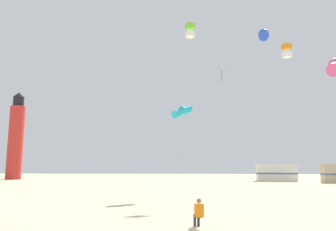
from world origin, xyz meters
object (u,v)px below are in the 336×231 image
at_px(kite_tube_cyan, 182,111).
at_px(rv_van_white, 276,173).
at_px(kite_tube_rainbow, 336,67).
at_px(kite_box_orange, 287,51).
at_px(kite_box_lime, 190,31).
at_px(lighthouse_distant, 16,138).
at_px(kite_flyer_standing, 198,212).
at_px(kite_diamond_scarlet, 221,75).
at_px(kite_tube_blue, 264,36).

relative_size(kite_tube_cyan, rv_van_white, 1.25).
xyz_separation_m(kite_tube_cyan, rv_van_white, (14.58, 27.04, -6.11)).
bearing_deg(kite_tube_rainbow, kite_box_orange, 90.58).
bearing_deg(kite_box_lime, lighthouse_distant, 135.08).
xyz_separation_m(kite_flyer_standing, kite_tube_rainbow, (7.57, 4.06, 7.17)).
xyz_separation_m(kite_box_orange, kite_diamond_scarlet, (-5.15, 3.85, -0.81)).
xyz_separation_m(kite_flyer_standing, kite_tube_cyan, (-1.37, 15.95, 6.89)).
xyz_separation_m(kite_tube_cyan, lighthouse_distant, (-33.34, 29.58, 0.33)).
bearing_deg(kite_tube_blue, rv_van_white, 76.20).
xyz_separation_m(kite_tube_blue, rv_van_white, (8.27, 33.65, -10.50)).
height_order(lighthouse_distant, rv_van_white, lighthouse_distant).
xyz_separation_m(kite_tube_blue, lighthouse_distant, (-39.65, 36.19, -4.05)).
relative_size(kite_diamond_scarlet, rv_van_white, 1.81).
height_order(kite_flyer_standing, kite_tube_cyan, kite_tube_cyan).
height_order(kite_box_orange, kite_diamond_scarlet, kite_box_orange).
xyz_separation_m(kite_box_orange, kite_box_lime, (-7.94, -1.31, 1.50)).
bearing_deg(rv_van_white, kite_tube_blue, -101.10).
height_order(kite_box_orange, kite_tube_cyan, kite_box_orange).
bearing_deg(lighthouse_distant, kite_box_lime, -44.92).
bearing_deg(kite_tube_rainbow, rv_van_white, 81.75).
height_order(kite_tube_cyan, kite_tube_rainbow, kite_tube_rainbow).
bearing_deg(rv_van_white, kite_diamond_scarlet, -109.67).
relative_size(kite_tube_cyan, kite_tube_rainbow, 0.97).
bearing_deg(rv_van_white, kite_tube_cyan, -115.62).
distance_m(kite_flyer_standing, kite_tube_rainbow, 11.19).
relative_size(kite_diamond_scarlet, kite_tube_cyan, 1.44).
relative_size(kite_tube_cyan, kite_box_lime, 0.59).
distance_m(kite_box_orange, kite_diamond_scarlet, 6.49).
bearing_deg(kite_diamond_scarlet, rv_van_white, 67.62).
relative_size(kite_tube_cyan, lighthouse_distant, 0.49).
distance_m(kite_flyer_standing, kite_diamond_scarlet, 19.71).
height_order(kite_tube_blue, kite_box_orange, kite_tube_blue).
distance_m(kite_tube_cyan, lighthouse_distant, 44.57).
height_order(kite_tube_rainbow, lighthouse_distant, lighthouse_distant).
bearing_deg(lighthouse_distant, kite_tube_cyan, -41.59).
bearing_deg(kite_box_lime, kite_tube_cyan, 101.19).
bearing_deg(kite_box_lime, kite_tube_rainbow, -42.37).
bearing_deg(lighthouse_distant, kite_flyer_standing, -52.69).
distance_m(kite_tube_blue, kite_diamond_scarlet, 7.71).
height_order(kite_box_orange, rv_van_white, kite_box_orange).
xyz_separation_m(kite_flyer_standing, lighthouse_distant, (-34.71, 45.54, 7.22)).
distance_m(kite_diamond_scarlet, rv_van_white, 30.18).
relative_size(kite_flyer_standing, lighthouse_distant, 0.07).
bearing_deg(kite_flyer_standing, kite_tube_cyan, -103.15).
height_order(kite_flyer_standing, kite_box_orange, kite_box_orange).
height_order(kite_tube_blue, lighthouse_distant, lighthouse_distant).
bearing_deg(kite_tube_blue, kite_tube_rainbow, -63.62).
bearing_deg(kite_tube_cyan, kite_box_orange, -20.17).
bearing_deg(kite_tube_rainbow, kite_box_lime, 137.63).
distance_m(kite_box_lime, kite_tube_rainbow, 12.22).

